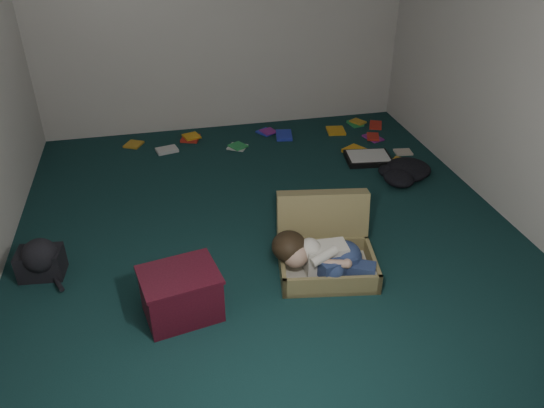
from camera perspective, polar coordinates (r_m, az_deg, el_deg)
name	(u,v)px	position (r m, az deg, el deg)	size (l,w,h in m)	color
floor	(268,231)	(4.31, -0.44, -2.97)	(4.50, 4.50, 0.00)	#102E2E
wall_back	(221,9)	(5.89, -5.50, 20.11)	(4.50, 4.50, 0.00)	silver
wall_front	(412,279)	(1.83, 14.80, -7.84)	(4.50, 4.50, 0.00)	silver
wall_right	(525,57)	(4.58, 25.55, 14.11)	(4.50, 4.50, 0.00)	silver
suitcase	(325,247)	(3.90, 5.72, -4.58)	(0.78, 0.76, 0.50)	olive
person	(322,256)	(3.74, 5.42, -5.62)	(0.72, 0.44, 0.31)	silver
maroon_bin	(181,294)	(3.50, -9.77, -9.49)	(0.55, 0.47, 0.34)	#420D1A
backpack	(41,262)	(4.14, -23.62, -5.74)	(0.38, 0.30, 0.23)	black
clothing_pile	(407,170)	(5.25, 14.28, 3.61)	(0.46, 0.38, 0.15)	black
paper_tray	(368,158)	(5.50, 10.30, 4.89)	(0.48, 0.39, 0.06)	black
book_scatter	(299,140)	(5.86, 2.87, 6.86)	(2.99, 1.29, 0.02)	gold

